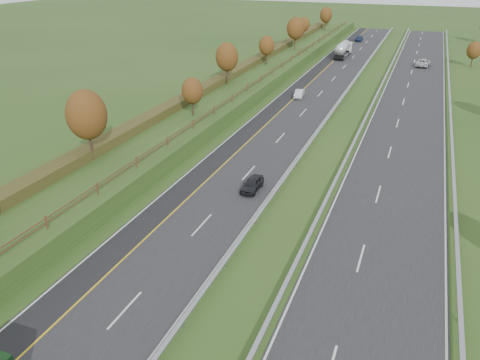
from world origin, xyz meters
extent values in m
plane|color=#2B491A|center=(8.00, 55.00, 0.00)|extent=(400.00, 400.00, 0.00)
cube|color=black|center=(0.00, 60.00, 0.02)|extent=(10.50, 200.00, 0.04)
cube|color=black|center=(16.50, 60.00, 0.02)|extent=(10.50, 200.00, 0.04)
cube|color=black|center=(-3.75, 60.00, 0.02)|extent=(3.00, 200.00, 0.04)
cube|color=silver|center=(-5.05, 60.00, 0.05)|extent=(0.15, 200.00, 0.01)
cube|color=gold|center=(-2.25, 60.00, 0.05)|extent=(0.15, 200.00, 0.01)
cube|color=silver|center=(5.05, 60.00, 0.05)|extent=(0.15, 200.00, 0.01)
cube|color=silver|center=(11.45, 60.00, 0.05)|extent=(0.15, 200.00, 0.01)
cube|color=silver|center=(21.55, 60.00, 0.05)|extent=(0.15, 200.00, 0.01)
cube|color=silver|center=(1.25, 11.00, 0.05)|extent=(0.15, 4.00, 0.01)
cube|color=silver|center=(1.25, 23.00, 0.05)|extent=(0.15, 4.00, 0.01)
cube|color=silver|center=(15.25, 23.00, 0.05)|extent=(0.15, 4.00, 0.01)
cube|color=silver|center=(1.25, 35.00, 0.05)|extent=(0.15, 4.00, 0.01)
cube|color=silver|center=(15.25, 35.00, 0.05)|extent=(0.15, 4.00, 0.01)
cube|color=silver|center=(1.25, 47.00, 0.05)|extent=(0.15, 4.00, 0.01)
cube|color=silver|center=(15.25, 47.00, 0.05)|extent=(0.15, 4.00, 0.01)
cube|color=silver|center=(1.25, 59.00, 0.05)|extent=(0.15, 4.00, 0.01)
cube|color=silver|center=(15.25, 59.00, 0.05)|extent=(0.15, 4.00, 0.01)
cube|color=silver|center=(1.25, 71.00, 0.05)|extent=(0.15, 4.00, 0.01)
cube|color=silver|center=(15.25, 71.00, 0.05)|extent=(0.15, 4.00, 0.01)
cube|color=silver|center=(1.25, 83.00, 0.05)|extent=(0.15, 4.00, 0.01)
cube|color=silver|center=(15.25, 83.00, 0.05)|extent=(0.15, 4.00, 0.01)
cube|color=silver|center=(1.25, 95.00, 0.05)|extent=(0.15, 4.00, 0.01)
cube|color=silver|center=(15.25, 95.00, 0.05)|extent=(0.15, 4.00, 0.01)
cube|color=silver|center=(1.25, 107.00, 0.05)|extent=(0.15, 4.00, 0.01)
cube|color=silver|center=(15.25, 107.00, 0.05)|extent=(0.15, 4.00, 0.01)
cube|color=silver|center=(1.25, 119.00, 0.05)|extent=(0.15, 4.00, 0.01)
cube|color=silver|center=(15.25, 119.00, 0.05)|extent=(0.15, 4.00, 0.01)
cube|color=silver|center=(1.25, 131.00, 0.05)|extent=(0.15, 4.00, 0.01)
cube|color=silver|center=(15.25, 131.00, 0.05)|extent=(0.15, 4.00, 0.01)
cube|color=silver|center=(1.25, 143.00, 0.05)|extent=(0.15, 4.00, 0.01)
cube|color=silver|center=(15.25, 143.00, 0.05)|extent=(0.15, 4.00, 0.01)
cube|color=silver|center=(1.25, 155.00, 0.05)|extent=(0.15, 4.00, 0.01)
cube|color=silver|center=(15.25, 155.00, 0.05)|extent=(0.15, 4.00, 0.01)
cube|color=#2B491A|center=(-13.00, 60.00, 1.00)|extent=(12.00, 200.00, 2.00)
cube|color=#333716|center=(-15.00, 60.00, 2.55)|extent=(2.20, 180.00, 1.10)
cube|color=#422B19|center=(-8.50, 60.00, 2.55)|extent=(0.08, 184.00, 0.10)
cube|color=#422B19|center=(-8.50, 60.00, 2.95)|extent=(0.08, 184.00, 0.10)
cube|color=#422B19|center=(-8.50, 15.00, 2.60)|extent=(0.12, 0.12, 1.20)
cube|color=#422B19|center=(-8.50, 21.50, 2.60)|extent=(0.12, 0.12, 1.20)
cube|color=#422B19|center=(-8.50, 28.00, 2.60)|extent=(0.12, 0.12, 1.20)
cube|color=#422B19|center=(-8.50, 34.50, 2.60)|extent=(0.12, 0.12, 1.20)
cube|color=#422B19|center=(-8.50, 41.00, 2.60)|extent=(0.12, 0.12, 1.20)
cube|color=#422B19|center=(-8.50, 47.50, 2.60)|extent=(0.12, 0.12, 1.20)
cube|color=#422B19|center=(-8.50, 54.00, 2.60)|extent=(0.12, 0.12, 1.20)
cube|color=#422B19|center=(-8.50, 60.50, 2.60)|extent=(0.12, 0.12, 1.20)
cube|color=#422B19|center=(-8.50, 67.00, 2.60)|extent=(0.12, 0.12, 1.20)
cube|color=#422B19|center=(-8.50, 73.50, 2.60)|extent=(0.12, 0.12, 1.20)
cube|color=#422B19|center=(-8.50, 80.00, 2.60)|extent=(0.12, 0.12, 1.20)
cube|color=#422B19|center=(-8.50, 86.50, 2.60)|extent=(0.12, 0.12, 1.20)
cube|color=#422B19|center=(-8.50, 93.00, 2.60)|extent=(0.12, 0.12, 1.20)
cube|color=#422B19|center=(-8.50, 99.50, 2.60)|extent=(0.12, 0.12, 1.20)
cube|color=#422B19|center=(-8.50, 106.00, 2.60)|extent=(0.12, 0.12, 1.20)
cube|color=#422B19|center=(-8.50, 112.50, 2.60)|extent=(0.12, 0.12, 1.20)
cube|color=#422B19|center=(-8.50, 119.00, 2.60)|extent=(0.12, 0.12, 1.20)
cube|color=#422B19|center=(-8.50, 125.50, 2.60)|extent=(0.12, 0.12, 1.20)
cube|color=#422B19|center=(-8.50, 132.00, 2.60)|extent=(0.12, 0.12, 1.20)
cube|color=#422B19|center=(-8.50, 138.50, 2.60)|extent=(0.12, 0.12, 1.20)
cube|color=#422B19|center=(-8.50, 145.00, 2.60)|extent=(0.12, 0.12, 1.20)
cube|color=#422B19|center=(-8.50, 151.50, 2.60)|extent=(0.12, 0.12, 1.20)
cube|color=#93969B|center=(5.70, 60.00, 0.62)|extent=(0.32, 200.00, 0.18)
cube|color=#93969B|center=(5.70, 11.00, 0.28)|extent=(0.10, 0.14, 0.56)
cube|color=#93969B|center=(5.70, 18.00, 0.28)|extent=(0.10, 0.14, 0.56)
cube|color=#93969B|center=(5.70, 25.00, 0.28)|extent=(0.10, 0.14, 0.56)
cube|color=#93969B|center=(5.70, 32.00, 0.28)|extent=(0.10, 0.14, 0.56)
cube|color=#93969B|center=(5.70, 39.00, 0.28)|extent=(0.10, 0.14, 0.56)
cube|color=#93969B|center=(5.70, 46.00, 0.28)|extent=(0.10, 0.14, 0.56)
cube|color=#93969B|center=(5.70, 53.00, 0.28)|extent=(0.10, 0.14, 0.56)
cube|color=#93969B|center=(5.70, 60.00, 0.28)|extent=(0.10, 0.14, 0.56)
cube|color=#93969B|center=(5.70, 67.00, 0.28)|extent=(0.10, 0.14, 0.56)
cube|color=#93969B|center=(5.70, 74.00, 0.28)|extent=(0.10, 0.14, 0.56)
cube|color=#93969B|center=(5.70, 81.00, 0.28)|extent=(0.10, 0.14, 0.56)
cube|color=#93969B|center=(5.70, 88.00, 0.28)|extent=(0.10, 0.14, 0.56)
cube|color=#93969B|center=(5.70, 95.00, 0.28)|extent=(0.10, 0.14, 0.56)
cube|color=#93969B|center=(5.70, 102.00, 0.28)|extent=(0.10, 0.14, 0.56)
cube|color=#93969B|center=(5.70, 109.00, 0.28)|extent=(0.10, 0.14, 0.56)
cube|color=#93969B|center=(5.70, 116.00, 0.28)|extent=(0.10, 0.14, 0.56)
cube|color=#93969B|center=(5.70, 123.00, 0.28)|extent=(0.10, 0.14, 0.56)
cube|color=#93969B|center=(5.70, 130.00, 0.28)|extent=(0.10, 0.14, 0.56)
cube|color=#93969B|center=(5.70, 137.00, 0.28)|extent=(0.10, 0.14, 0.56)
cube|color=#93969B|center=(5.70, 144.00, 0.28)|extent=(0.10, 0.14, 0.56)
cube|color=#93969B|center=(5.70, 151.00, 0.28)|extent=(0.10, 0.14, 0.56)
cube|color=#93969B|center=(5.70, 158.00, 0.28)|extent=(0.10, 0.14, 0.56)
cube|color=#93969B|center=(10.80, 60.00, 0.62)|extent=(0.32, 200.00, 0.18)
cube|color=#93969B|center=(10.80, 11.00, 0.28)|extent=(0.10, 0.14, 0.56)
cube|color=#93969B|center=(10.80, 18.00, 0.28)|extent=(0.10, 0.14, 0.56)
cube|color=#93969B|center=(10.80, 25.00, 0.28)|extent=(0.10, 0.14, 0.56)
cube|color=#93969B|center=(10.80, 32.00, 0.28)|extent=(0.10, 0.14, 0.56)
cube|color=#93969B|center=(10.80, 39.00, 0.28)|extent=(0.10, 0.14, 0.56)
cube|color=#93969B|center=(10.80, 46.00, 0.28)|extent=(0.10, 0.14, 0.56)
cube|color=#93969B|center=(10.80, 53.00, 0.28)|extent=(0.10, 0.14, 0.56)
cube|color=#93969B|center=(10.80, 60.00, 0.28)|extent=(0.10, 0.14, 0.56)
cube|color=#93969B|center=(10.80, 67.00, 0.28)|extent=(0.10, 0.14, 0.56)
cube|color=#93969B|center=(10.80, 74.00, 0.28)|extent=(0.10, 0.14, 0.56)
cube|color=#93969B|center=(10.80, 81.00, 0.28)|extent=(0.10, 0.14, 0.56)
cube|color=#93969B|center=(10.80, 88.00, 0.28)|extent=(0.10, 0.14, 0.56)
cube|color=#93969B|center=(10.80, 95.00, 0.28)|extent=(0.10, 0.14, 0.56)
cube|color=#93969B|center=(10.80, 102.00, 0.28)|extent=(0.10, 0.14, 0.56)
cube|color=#93969B|center=(10.80, 109.00, 0.28)|extent=(0.10, 0.14, 0.56)
cube|color=#93969B|center=(10.80, 116.00, 0.28)|extent=(0.10, 0.14, 0.56)
cube|color=#93969B|center=(10.80, 123.00, 0.28)|extent=(0.10, 0.14, 0.56)
cube|color=#93969B|center=(10.80, 130.00, 0.28)|extent=(0.10, 0.14, 0.56)
cube|color=#93969B|center=(10.80, 137.00, 0.28)|extent=(0.10, 0.14, 0.56)
cube|color=#93969B|center=(10.80, 144.00, 0.28)|extent=(0.10, 0.14, 0.56)
cube|color=#93969B|center=(10.80, 151.00, 0.28)|extent=(0.10, 0.14, 0.56)
cube|color=#93969B|center=(10.80, 158.00, 0.28)|extent=(0.10, 0.14, 0.56)
cube|color=#93969B|center=(22.30, 60.00, 0.62)|extent=(0.32, 200.00, 0.18)
cube|color=#93969B|center=(22.30, 18.00, 0.28)|extent=(0.10, 0.14, 0.56)
cube|color=#93969B|center=(22.30, 32.00, 0.28)|extent=(0.10, 0.14, 0.56)
cube|color=#93969B|center=(22.30, 46.00, 0.28)|extent=(0.10, 0.14, 0.56)
cube|color=#93969B|center=(22.30, 60.00, 0.28)|extent=(0.10, 0.14, 0.56)
cube|color=#93969B|center=(22.30, 74.00, 0.28)|extent=(0.10, 0.14, 0.56)
cube|color=#93969B|center=(22.30, 88.00, 0.28)|extent=(0.10, 0.14, 0.56)
cube|color=#93969B|center=(22.30, 102.00, 0.28)|extent=(0.10, 0.14, 0.56)
cube|color=#93969B|center=(22.30, 116.00, 0.28)|extent=(0.10, 0.14, 0.56)
cube|color=#93969B|center=(22.30, 130.00, 0.28)|extent=(0.10, 0.14, 0.56)
cube|color=#93969B|center=(22.30, 144.00, 0.28)|extent=(0.10, 0.14, 0.56)
cube|color=#93969B|center=(22.30, 158.00, 0.28)|extent=(0.10, 0.14, 0.56)
cylinder|color=#2D2116|center=(-14.00, 28.00, 3.58)|extent=(0.24, 0.24, 3.15)
ellipsoid|color=#4B2B10|center=(-14.00, 28.00, 7.04)|extent=(4.20, 4.20, 5.25)
cylinder|color=#2D2116|center=(-11.00, 46.00, 3.08)|extent=(0.24, 0.24, 2.16)
ellipsoid|color=#4B2B10|center=(-11.00, 46.00, 5.46)|extent=(2.88, 2.88, 3.60)
cylinder|color=#2D2116|center=(-13.50, 64.00, 3.44)|extent=(0.24, 0.24, 2.88)
ellipsoid|color=#4B2B10|center=(-13.50, 64.00, 6.61)|extent=(3.84, 3.84, 4.80)
cylinder|color=#2D2116|center=(-12.50, 82.00, 3.17)|extent=(0.24, 0.24, 2.34)
ellipsoid|color=#4B2B10|center=(-12.50, 82.00, 5.74)|extent=(3.12, 3.12, 3.90)
cylinder|color=#2D2116|center=(-11.50, 100.00, 3.53)|extent=(0.24, 0.24, 3.06)
ellipsoid|color=#4B2B10|center=(-11.50, 100.00, 6.90)|extent=(4.08, 4.08, 5.10)
cylinder|color=#2D2116|center=(-14.00, 118.00, 3.12)|extent=(0.24, 0.24, 2.25)
ellipsoid|color=#4B2B10|center=(-14.00, 118.00, 5.60)|extent=(3.00, 3.00, 3.75)
cylinder|color=#2D2116|center=(-12.00, 136.00, 3.35)|extent=(0.24, 0.24, 2.70)
ellipsoid|color=#4B2B10|center=(-12.00, 136.00, 6.32)|extent=(3.60, 3.60, 4.50)
cylinder|color=#2D2116|center=(27.00, 105.00, 1.12)|extent=(0.24, 0.24, 2.25)
ellipsoid|color=#4B2B10|center=(27.00, 105.00, 3.60)|extent=(3.00, 3.00, 3.75)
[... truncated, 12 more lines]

